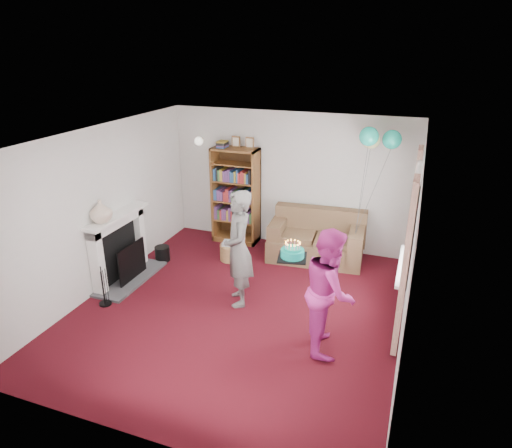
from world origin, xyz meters
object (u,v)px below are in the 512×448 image
at_px(person_striped, 239,249).
at_px(birthday_cake, 292,253).
at_px(bookcase, 236,196).
at_px(sofa, 317,240).
at_px(person_magenta, 330,290).

bearing_deg(person_striped, birthday_cake, 39.77).
relative_size(bookcase, birthday_cake, 5.64).
height_order(sofa, person_striped, person_striped).
relative_size(person_striped, person_magenta, 1.08).
bearing_deg(birthday_cake, bookcase, 125.78).
xyz_separation_m(bookcase, person_magenta, (2.35, -2.72, -0.09)).
xyz_separation_m(sofa, birthday_cake, (0.18, -2.28, 0.80)).
distance_m(person_striped, birthday_cake, 1.02).
bearing_deg(bookcase, birthday_cake, -54.22).
distance_m(sofa, person_magenta, 2.63).
bearing_deg(person_striped, person_magenta, 40.83).
bearing_deg(sofa, bookcase, 167.43).
height_order(bookcase, person_magenta, bookcase).
height_order(bookcase, birthday_cake, bookcase).
bearing_deg(person_striped, sofa, 132.46).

